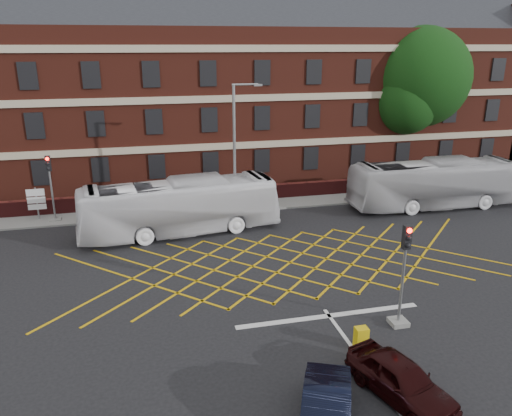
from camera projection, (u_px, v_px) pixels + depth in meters
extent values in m
plane|color=black|center=(302.00, 279.00, 24.09)|extent=(120.00, 120.00, 0.00)
cube|color=#5C2217|center=(222.00, 103.00, 42.51)|extent=(50.00, 12.00, 12.00)
cube|color=black|center=(220.00, 28.00, 40.63)|extent=(51.00, 10.61, 10.61)
cube|color=#B7A88C|center=(236.00, 98.00, 36.58)|extent=(50.00, 0.18, 0.50)
cube|color=black|center=(236.00, 119.00, 37.07)|extent=(1.20, 0.14, 1.80)
cube|color=#4C1415|center=(245.00, 194.00, 35.91)|extent=(56.00, 0.50, 1.10)
cube|color=slate|center=(248.00, 204.00, 35.14)|extent=(60.00, 3.00, 0.12)
cube|color=#CC990C|center=(290.00, 262.00, 25.93)|extent=(8.22, 8.22, 0.02)
cube|color=silver|center=(329.00, 316.00, 20.85)|extent=(8.00, 0.30, 0.02)
imported|color=white|center=(180.00, 207.00, 29.51)|extent=(12.06, 4.12, 3.29)
imported|color=silver|center=(435.00, 184.00, 34.23)|extent=(12.03, 3.02, 3.34)
imported|color=black|center=(326.00, 413.00, 14.44)|extent=(2.87, 4.24, 1.32)
imported|color=black|center=(401.00, 379.00, 15.88)|extent=(2.71, 4.23, 1.34)
cylinder|color=black|center=(414.00, 137.00, 42.34)|extent=(0.90, 0.90, 6.58)
sphere|color=black|center=(420.00, 77.00, 40.79)|extent=(8.14, 8.14, 8.14)
sphere|color=black|center=(406.00, 101.00, 40.30)|extent=(5.29, 5.29, 5.29)
sphere|color=black|center=(429.00, 94.00, 42.31)|extent=(4.88, 4.88, 4.88)
cube|color=slate|center=(398.00, 322.00, 20.20)|extent=(0.70, 0.70, 0.20)
cylinder|color=gray|center=(402.00, 285.00, 19.69)|extent=(0.12, 0.12, 3.50)
cube|color=black|center=(407.00, 237.00, 19.04)|extent=(0.30, 0.25, 0.95)
sphere|color=#FF0C05|center=(410.00, 231.00, 18.81)|extent=(0.20, 0.20, 0.20)
cube|color=slate|center=(56.00, 220.00, 31.89)|extent=(0.70, 0.70, 0.20)
cylinder|color=gray|center=(52.00, 195.00, 31.38)|extent=(0.12, 0.12, 3.50)
cube|color=black|center=(48.00, 163.00, 30.73)|extent=(0.30, 0.25, 0.95)
sphere|color=#FF0C05|center=(47.00, 159.00, 30.50)|extent=(0.20, 0.20, 0.20)
cube|color=slate|center=(235.00, 218.00, 32.28)|extent=(1.00, 1.00, 0.20)
cylinder|color=gray|center=(234.00, 155.00, 30.98)|extent=(0.18, 0.18, 8.51)
cylinder|color=gray|center=(245.00, 84.00, 29.80)|extent=(1.60, 0.12, 0.12)
cube|color=gray|center=(258.00, 85.00, 29.99)|extent=(0.50, 0.20, 0.12)
cylinder|color=gray|center=(37.00, 204.00, 31.75)|extent=(0.10, 0.10, 2.20)
cube|color=silver|center=(35.00, 193.00, 31.42)|extent=(1.10, 0.06, 0.45)
cube|color=silver|center=(36.00, 200.00, 31.58)|extent=(1.10, 0.06, 0.40)
cube|color=silver|center=(37.00, 207.00, 31.72)|extent=(1.10, 0.06, 0.35)
cube|color=gold|center=(361.00, 338.00, 18.55)|extent=(0.47, 0.38, 0.85)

